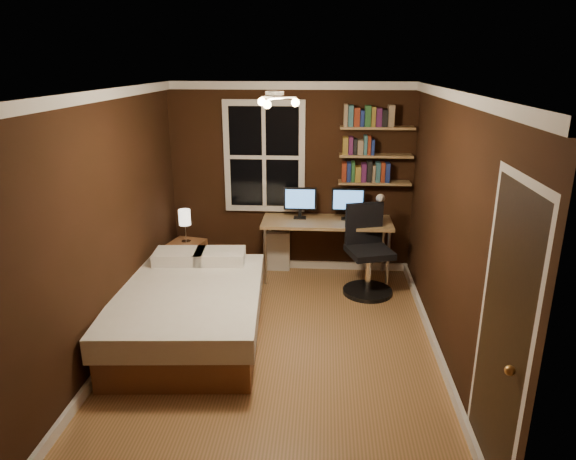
# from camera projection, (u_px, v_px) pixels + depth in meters

# --- Properties ---
(floor) EXTENTS (4.20, 4.20, 0.00)m
(floor) POSITION_uv_depth(u_px,v_px,m) (278.00, 345.00, 5.19)
(floor) COLOR brown
(floor) RESTS_ON ground
(wall_back) EXTENTS (3.20, 0.04, 2.50)m
(wall_back) POSITION_uv_depth(u_px,v_px,m) (291.00, 179.00, 6.79)
(wall_back) COLOR black
(wall_back) RESTS_ON ground
(wall_left) EXTENTS (0.04, 4.20, 2.50)m
(wall_left) POSITION_uv_depth(u_px,v_px,m) (111.00, 224.00, 4.91)
(wall_left) COLOR black
(wall_left) RESTS_ON ground
(wall_right) EXTENTS (0.04, 4.20, 2.50)m
(wall_right) POSITION_uv_depth(u_px,v_px,m) (451.00, 232.00, 4.69)
(wall_right) COLOR black
(wall_right) RESTS_ON ground
(ceiling) EXTENTS (3.20, 4.20, 0.02)m
(ceiling) POSITION_uv_depth(u_px,v_px,m) (276.00, 90.00, 4.41)
(ceiling) COLOR white
(ceiling) RESTS_ON wall_back
(window) EXTENTS (1.06, 0.06, 1.46)m
(window) POSITION_uv_depth(u_px,v_px,m) (264.00, 157.00, 6.69)
(window) COLOR white
(window) RESTS_ON wall_back
(door) EXTENTS (0.03, 0.82, 2.05)m
(door) POSITION_uv_depth(u_px,v_px,m) (501.00, 341.00, 3.30)
(door) COLOR black
(door) RESTS_ON ground
(door_knob) EXTENTS (0.06, 0.06, 0.06)m
(door_knob) POSITION_uv_depth(u_px,v_px,m) (510.00, 371.00, 3.02)
(door_knob) COLOR tan
(door_knob) RESTS_ON door
(ceiling_fixture) EXTENTS (0.44, 0.44, 0.18)m
(ceiling_fixture) POSITION_uv_depth(u_px,v_px,m) (275.00, 103.00, 4.35)
(ceiling_fixture) COLOR beige
(ceiling_fixture) RESTS_ON ceiling
(bookshelf_lower) EXTENTS (0.92, 0.22, 0.03)m
(bookshelf_lower) POSITION_uv_depth(u_px,v_px,m) (374.00, 183.00, 6.61)
(bookshelf_lower) COLOR #99774A
(bookshelf_lower) RESTS_ON wall_back
(books_row_lower) EXTENTS (0.60, 0.16, 0.23)m
(books_row_lower) POSITION_uv_depth(u_px,v_px,m) (375.00, 173.00, 6.56)
(books_row_lower) COLOR maroon
(books_row_lower) RESTS_ON bookshelf_lower
(bookshelf_middle) EXTENTS (0.92, 0.22, 0.03)m
(bookshelf_middle) POSITION_uv_depth(u_px,v_px,m) (376.00, 156.00, 6.50)
(bookshelf_middle) COLOR #99774A
(bookshelf_middle) RESTS_ON wall_back
(books_row_middle) EXTENTS (0.42, 0.16, 0.23)m
(books_row_middle) POSITION_uv_depth(u_px,v_px,m) (376.00, 145.00, 6.46)
(books_row_middle) COLOR navy
(books_row_middle) RESTS_ON bookshelf_middle
(bookshelf_upper) EXTENTS (0.92, 0.22, 0.03)m
(bookshelf_upper) POSITION_uv_depth(u_px,v_px,m) (377.00, 128.00, 6.39)
(bookshelf_upper) COLOR #99774A
(bookshelf_upper) RESTS_ON wall_back
(books_row_upper) EXTENTS (0.54, 0.16, 0.23)m
(books_row_upper) POSITION_uv_depth(u_px,v_px,m) (378.00, 117.00, 6.35)
(books_row_upper) COLOR #285E2D
(books_row_upper) RESTS_ON bookshelf_upper
(bed) EXTENTS (1.59, 2.10, 0.68)m
(bed) POSITION_uv_depth(u_px,v_px,m) (190.00, 311.00, 5.28)
(bed) COLOR brown
(bed) RESTS_ON ground
(nightstand) EXTENTS (0.49, 0.49, 0.51)m
(nightstand) POSITION_uv_depth(u_px,v_px,m) (187.00, 260.00, 6.72)
(nightstand) COLOR brown
(nightstand) RESTS_ON ground
(bedside_lamp) EXTENTS (0.15, 0.15, 0.44)m
(bedside_lamp) POSITION_uv_depth(u_px,v_px,m) (185.00, 226.00, 6.57)
(bedside_lamp) COLOR #EFE4CA
(bedside_lamp) RESTS_ON nightstand
(radiator) EXTENTS (0.35, 0.12, 0.53)m
(radiator) POSITION_uv_depth(u_px,v_px,m) (277.00, 251.00, 7.01)
(radiator) COLOR beige
(radiator) RESTS_ON ground
(desk) EXTENTS (1.66, 0.62, 0.79)m
(desk) POSITION_uv_depth(u_px,v_px,m) (327.00, 225.00, 6.61)
(desk) COLOR #99774A
(desk) RESTS_ON ground
(monitor_left) EXTENTS (0.42, 0.12, 0.41)m
(monitor_left) POSITION_uv_depth(u_px,v_px,m) (300.00, 203.00, 6.63)
(monitor_left) COLOR black
(monitor_left) RESTS_ON desk
(monitor_right) EXTENTS (0.42, 0.12, 0.41)m
(monitor_right) POSITION_uv_depth(u_px,v_px,m) (348.00, 204.00, 6.59)
(monitor_right) COLOR black
(monitor_right) RESTS_ON desk
(desk_lamp) EXTENTS (0.14, 0.32, 0.44)m
(desk_lamp) POSITION_uv_depth(u_px,v_px,m) (379.00, 208.00, 6.33)
(desk_lamp) COLOR silver
(desk_lamp) RESTS_ON desk
(office_chair) EXTENTS (0.62, 0.62, 1.10)m
(office_chair) POSITION_uv_depth(u_px,v_px,m) (367.00, 259.00, 6.28)
(office_chair) COLOR black
(office_chair) RESTS_ON ground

